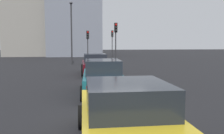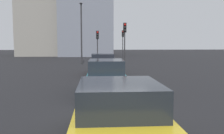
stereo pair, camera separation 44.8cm
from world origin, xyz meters
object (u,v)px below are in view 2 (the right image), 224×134
at_px(car_teal_second, 106,78).
at_px(car_yellow_third, 118,117).
at_px(traffic_light_near_left, 97,40).
at_px(traffic_light_near_right, 125,36).
at_px(street_lamp_kerbside, 81,28).
at_px(car_maroon_lead, 102,64).
at_px(traffic_light_far_left, 123,39).

xyz_separation_m(car_teal_second, car_yellow_third, (-5.73, 0.03, -0.03)).
distance_m(car_teal_second, traffic_light_near_left, 16.15).
distance_m(car_teal_second, traffic_light_near_right, 12.15).
bearing_deg(car_yellow_third, street_lamp_kerbside, 5.50).
relative_size(car_yellow_third, street_lamp_kerbside, 0.64).
distance_m(car_maroon_lead, traffic_light_far_left, 16.79).
height_order(car_maroon_lead, car_yellow_third, car_maroon_lead).
bearing_deg(traffic_light_far_left, car_yellow_third, -14.02).
distance_m(traffic_light_near_right, street_lamp_kerbside, 5.93).
height_order(car_teal_second, car_yellow_third, car_teal_second).
bearing_deg(car_teal_second, traffic_light_near_right, -9.37).
height_order(traffic_light_near_left, street_lamp_kerbside, street_lamp_kerbside).
bearing_deg(traffic_light_near_left, traffic_light_far_left, 146.26).
xyz_separation_m(car_yellow_third, traffic_light_near_left, (21.76, 0.11, 1.96)).
bearing_deg(car_yellow_third, traffic_light_far_left, -6.64).
xyz_separation_m(car_teal_second, traffic_light_far_left, (23.32, -3.61, 2.23)).
bearing_deg(traffic_light_near_right, traffic_light_far_left, 171.00).
xyz_separation_m(traffic_light_near_left, traffic_light_far_left, (7.29, -3.75, 0.31)).
distance_m(car_maroon_lead, car_yellow_third, 12.79).
relative_size(car_teal_second, car_yellow_third, 1.04).
height_order(car_teal_second, traffic_light_near_right, traffic_light_near_right).
relative_size(car_maroon_lead, car_yellow_third, 1.03).
bearing_deg(car_maroon_lead, car_teal_second, 179.20).
bearing_deg(street_lamp_kerbside, car_yellow_third, -175.02).
distance_m(car_teal_second, car_yellow_third, 5.73).
relative_size(car_teal_second, traffic_light_far_left, 1.09).
bearing_deg(traffic_light_far_left, traffic_light_near_left, -34.11).
xyz_separation_m(car_maroon_lead, traffic_light_near_right, (4.63, -2.29, 2.30)).
height_order(car_teal_second, traffic_light_near_left, traffic_light_near_left).
bearing_deg(street_lamp_kerbside, car_teal_second, -173.09).
xyz_separation_m(car_maroon_lead, street_lamp_kerbside, (8.62, 1.98, 3.28)).
distance_m(car_maroon_lead, car_teal_second, 7.06).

